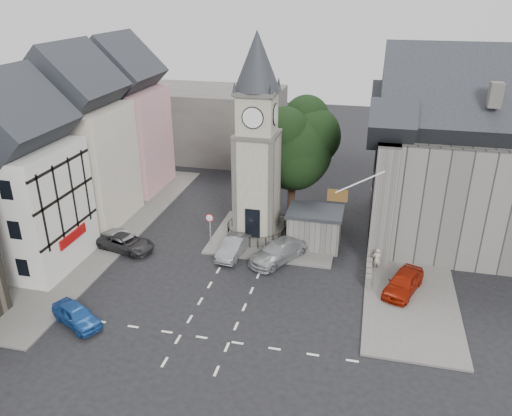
% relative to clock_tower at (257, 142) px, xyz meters
% --- Properties ---
extents(ground, '(120.00, 120.00, 0.00)m').
position_rel_clock_tower_xyz_m(ground, '(0.00, -7.99, -8.12)').
color(ground, black).
rests_on(ground, ground).
extents(pavement_west, '(6.00, 30.00, 0.14)m').
position_rel_clock_tower_xyz_m(pavement_west, '(-12.50, -1.99, -8.05)').
color(pavement_west, '#595651').
rests_on(pavement_west, ground).
extents(pavement_east, '(6.00, 26.00, 0.14)m').
position_rel_clock_tower_xyz_m(pavement_east, '(12.00, 0.01, -8.05)').
color(pavement_east, '#595651').
rests_on(pavement_east, ground).
extents(central_island, '(10.00, 8.00, 0.16)m').
position_rel_clock_tower_xyz_m(central_island, '(1.50, 0.01, -8.04)').
color(central_island, '#595651').
rests_on(central_island, ground).
extents(road_markings, '(20.00, 8.00, 0.01)m').
position_rel_clock_tower_xyz_m(road_markings, '(0.00, -13.49, -8.12)').
color(road_markings, silver).
rests_on(road_markings, ground).
extents(clock_tower, '(4.86, 4.86, 16.25)m').
position_rel_clock_tower_xyz_m(clock_tower, '(0.00, 0.00, 0.00)').
color(clock_tower, '#4C4944').
rests_on(clock_tower, ground).
extents(stone_shelter, '(4.30, 3.30, 3.08)m').
position_rel_clock_tower_xyz_m(stone_shelter, '(4.80, -0.49, -6.57)').
color(stone_shelter, '#5D5B56').
rests_on(stone_shelter, ground).
extents(town_tree, '(7.20, 7.20, 10.80)m').
position_rel_clock_tower_xyz_m(town_tree, '(2.00, 5.01, -1.15)').
color(town_tree, black).
rests_on(town_tree, ground).
extents(warning_sign_post, '(0.70, 0.19, 2.85)m').
position_rel_clock_tower_xyz_m(warning_sign_post, '(-3.20, -2.56, -6.09)').
color(warning_sign_post, black).
rests_on(warning_sign_post, ground).
extents(terrace_pink, '(8.10, 7.60, 12.80)m').
position_rel_clock_tower_xyz_m(terrace_pink, '(-15.50, 8.01, -1.54)').
color(terrace_pink, '#D18F99').
rests_on(terrace_pink, ground).
extents(terrace_cream, '(8.10, 7.60, 12.80)m').
position_rel_clock_tower_xyz_m(terrace_cream, '(-15.50, 0.01, -1.54)').
color(terrace_cream, beige).
rests_on(terrace_cream, ground).
extents(terrace_tudor, '(8.10, 7.60, 12.00)m').
position_rel_clock_tower_xyz_m(terrace_tudor, '(-15.50, -7.99, -1.93)').
color(terrace_tudor, silver).
rests_on(terrace_tudor, ground).
extents(backdrop_west, '(20.00, 10.00, 8.00)m').
position_rel_clock_tower_xyz_m(backdrop_west, '(-12.00, 20.01, -4.12)').
color(backdrop_west, '#4C4944').
rests_on(backdrop_west, ground).
extents(east_building, '(14.40, 11.40, 12.60)m').
position_rel_clock_tower_xyz_m(east_building, '(15.59, 3.01, -1.86)').
color(east_building, '#5D5B56').
rests_on(east_building, ground).
extents(east_boundary_wall, '(0.40, 16.00, 0.90)m').
position_rel_clock_tower_xyz_m(east_boundary_wall, '(9.20, 2.01, -7.67)').
color(east_boundary_wall, '#5D5B56').
rests_on(east_boundary_wall, ground).
extents(flagpole, '(3.68, 0.10, 2.74)m').
position_rel_clock_tower_xyz_m(flagpole, '(8.00, -3.99, -1.12)').
color(flagpole, white).
rests_on(flagpole, ground).
extents(car_west_blue, '(4.09, 3.11, 1.30)m').
position_rel_clock_tower_xyz_m(car_west_blue, '(-8.05, -13.99, -7.47)').
color(car_west_blue, '#1B4A98').
rests_on(car_west_blue, ground).
extents(car_west_silver, '(3.94, 2.74, 1.23)m').
position_rel_clock_tower_xyz_m(car_west_silver, '(-10.04, -4.27, -7.50)').
color(car_west_silver, '#94989B').
rests_on(car_west_silver, ground).
extents(car_west_grey, '(4.98, 3.07, 1.29)m').
position_rel_clock_tower_xyz_m(car_west_grey, '(-9.46, -4.67, -7.48)').
color(car_west_grey, '#2A292C').
rests_on(car_west_grey, ground).
extents(car_island_silver, '(1.92, 4.36, 1.39)m').
position_rel_clock_tower_xyz_m(car_island_silver, '(-1.04, -3.49, -7.42)').
color(car_island_silver, gray).
rests_on(car_island_silver, ground).
extents(car_island_east, '(4.58, 5.57, 1.52)m').
position_rel_clock_tower_xyz_m(car_island_east, '(2.50, -3.49, -7.36)').
color(car_island_east, '#9BA0A3').
rests_on(car_island_east, ground).
extents(car_east_red, '(3.21, 4.70, 1.49)m').
position_rel_clock_tower_xyz_m(car_east_red, '(11.50, -5.78, -7.38)').
color(car_east_red, '#991A08').
rests_on(car_east_red, ground).
extents(pedestrian, '(0.68, 0.50, 1.69)m').
position_rel_clock_tower_xyz_m(pedestrian, '(9.70, -3.17, -7.28)').
color(pedestrian, '#B9AD99').
rests_on(pedestrian, ground).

